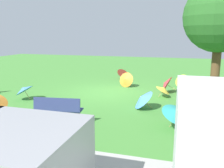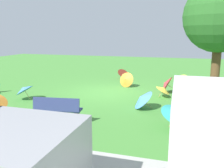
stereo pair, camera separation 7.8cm
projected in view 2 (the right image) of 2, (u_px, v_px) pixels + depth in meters
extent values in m
plane|color=#478C38|center=(108.00, 93.00, 12.41)|extent=(40.00, 40.00, 0.00)
cylinder|color=black|center=(60.00, 167.00, 4.77)|extent=(0.76, 0.22, 0.76)
cube|color=navy|center=(58.00, 109.00, 8.19)|extent=(1.65, 0.67, 0.05)
cube|color=navy|center=(56.00, 105.00, 7.96)|extent=(1.60, 0.33, 0.45)
cube|color=black|center=(41.00, 115.00, 8.33)|extent=(0.14, 0.41, 0.45)
cube|color=black|center=(77.00, 116.00, 8.15)|extent=(0.14, 0.41, 0.45)
cylinder|color=brown|center=(215.00, 75.00, 9.44)|extent=(0.34, 0.34, 2.80)
sphere|color=#286023|center=(220.00, 16.00, 8.99)|extent=(2.73, 2.73, 2.73)
cylinder|color=tan|center=(148.00, 104.00, 9.71)|extent=(0.36, 0.15, 0.37)
cone|color=#4C8CE5|center=(142.00, 98.00, 9.64)|extent=(1.07, 1.15, 0.81)
sphere|color=tan|center=(140.00, 97.00, 9.62)|extent=(0.06, 0.05, 0.05)
cylinder|color=tan|center=(184.00, 83.00, 13.60)|extent=(0.23, 0.43, 0.23)
cone|color=yellow|center=(182.00, 81.00, 13.37)|extent=(0.91, 0.75, 0.78)
sphere|color=tan|center=(182.00, 81.00, 13.33)|extent=(0.05, 0.06, 0.05)
cylinder|color=tan|center=(122.00, 76.00, 16.23)|extent=(0.12, 0.42, 0.30)
cone|color=#D8383F|center=(124.00, 73.00, 16.41)|extent=(0.90, 0.72, 0.73)
sphere|color=tan|center=(124.00, 72.00, 16.45)|extent=(0.05, 0.06, 0.05)
cylinder|color=tan|center=(172.00, 121.00, 7.65)|extent=(0.22, 0.19, 0.49)
cone|color=teal|center=(177.00, 113.00, 7.45)|extent=(1.33, 1.33, 0.59)
sphere|color=tan|center=(178.00, 111.00, 7.40)|extent=(0.06, 0.06, 0.05)
cylinder|color=tan|center=(129.00, 81.00, 13.93)|extent=(0.20, 0.54, 0.22)
cone|color=orange|center=(126.00, 80.00, 13.62)|extent=(0.95, 0.69, 0.86)
sphere|color=tan|center=(125.00, 79.00, 13.54)|extent=(0.05, 0.05, 0.05)
cylinder|color=tan|center=(160.00, 94.00, 11.43)|extent=(0.21, 0.03, 0.35)
cone|color=yellow|center=(163.00, 89.00, 11.35)|extent=(0.72, 0.73, 0.47)
sphere|color=tan|center=(164.00, 88.00, 11.33)|extent=(0.05, 0.04, 0.05)
cylinder|color=tan|center=(206.00, 84.00, 13.75)|extent=(0.34, 0.14, 0.35)
cone|color=yellow|center=(210.00, 80.00, 13.71)|extent=(0.80, 0.87, 0.60)
sphere|color=tan|center=(211.00, 79.00, 13.70)|extent=(0.06, 0.05, 0.05)
cylinder|color=tan|center=(28.00, 95.00, 11.02)|extent=(0.27, 0.05, 0.43)
cone|color=#4C8CE5|center=(24.00, 89.00, 11.00)|extent=(0.89, 0.92, 0.58)
sphere|color=tan|center=(23.00, 87.00, 10.99)|extent=(0.05, 0.04, 0.05)
cylinder|color=tan|center=(172.00, 87.00, 12.18)|extent=(0.47, 0.08, 0.26)
cone|color=#D8383F|center=(166.00, 84.00, 12.27)|extent=(0.73, 1.03, 0.94)
sphere|color=tan|center=(164.00, 83.00, 12.29)|extent=(0.05, 0.04, 0.05)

